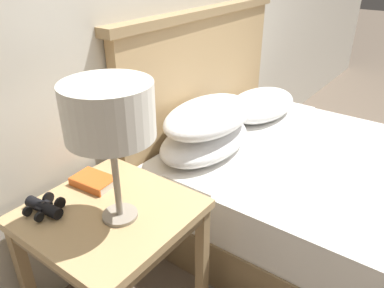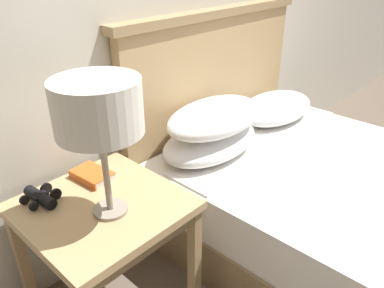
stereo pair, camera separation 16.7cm
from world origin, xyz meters
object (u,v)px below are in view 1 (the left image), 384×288
(bed, at_px, (328,194))
(binoculars_pair, at_px, (44,207))
(table_lamp, at_px, (109,113))
(nightstand, at_px, (111,225))
(book_on_nightstand, at_px, (93,181))

(bed, bearing_deg, binoculars_pair, 148.28)
(bed, bearing_deg, table_lamp, 154.97)
(nightstand, xyz_separation_m, table_lamp, (-0.00, -0.06, 0.49))
(nightstand, xyz_separation_m, book_on_nightstand, (0.08, 0.18, 0.09))
(bed, distance_m, table_lamp, 1.33)
(table_lamp, relative_size, book_on_nightstand, 2.79)
(nightstand, relative_size, book_on_nightstand, 3.15)
(bed, height_order, table_lamp, bed)
(book_on_nightstand, bearing_deg, table_lamp, -108.72)
(table_lamp, bearing_deg, binoculars_pair, 121.01)
(table_lamp, xyz_separation_m, binoculars_pair, (-0.15, 0.25, -0.39))
(bed, xyz_separation_m, binoculars_pair, (-1.17, 0.72, 0.31))
(table_lamp, height_order, book_on_nightstand, table_lamp)
(nightstand, bearing_deg, book_on_nightstand, 66.48)
(nightstand, height_order, book_on_nightstand, book_on_nightstand)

